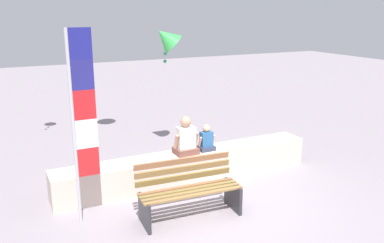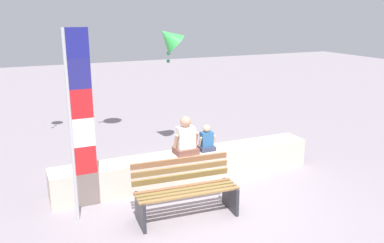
{
  "view_description": "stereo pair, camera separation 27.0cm",
  "coord_description": "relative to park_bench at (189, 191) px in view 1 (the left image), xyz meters",
  "views": [
    {
      "loc": [
        -3.13,
        -5.18,
        3.14
      ],
      "look_at": [
        0.08,
        1.29,
        1.15
      ],
      "focal_mm": 37.92,
      "sensor_mm": 36.0,
      "label": 1
    },
    {
      "loc": [
        -2.89,
        -5.29,
        3.14
      ],
      "look_at": [
        0.08,
        1.29,
        1.15
      ],
      "focal_mm": 37.92,
      "sensor_mm": 36.0,
      "label": 2
    }
  ],
  "objects": [
    {
      "name": "park_bench",
      "position": [
        0.0,
        0.0,
        0.0
      ],
      "size": [
        1.64,
        0.71,
        0.88
      ],
      "color": "olive",
      "rests_on": "ground"
    },
    {
      "name": "seawall_ledge",
      "position": [
        0.59,
        1.24,
        -0.14
      ],
      "size": [
        5.04,
        0.57,
        0.55
      ],
      "primitive_type": "cube",
      "color": "beige",
      "rests_on": "ground"
    },
    {
      "name": "person_adult",
      "position": [
        0.53,
        1.22,
        0.41
      ],
      "size": [
        0.47,
        0.34,
        0.72
      ],
      "color": "brown",
      "rests_on": "seawall_ledge"
    },
    {
      "name": "person_child",
      "position": [
        0.97,
        1.22,
        0.33
      ],
      "size": [
        0.33,
        0.24,
        0.51
      ],
      "color": "#323850",
      "rests_on": "seawall_ledge"
    },
    {
      "name": "flag_banner",
      "position": [
        -1.47,
        0.54,
        1.26
      ],
      "size": [
        0.37,
        0.05,
        2.91
      ],
      "color": "#B7B7BC",
      "rests_on": "ground"
    },
    {
      "name": "ground_plane",
      "position": [
        0.59,
        -0.05,
        -0.42
      ],
      "size": [
        40.0,
        40.0,
        0.0
      ],
      "primitive_type": "plane",
      "color": "gray"
    },
    {
      "name": "kite_green",
      "position": [
        0.89,
        2.93,
        2.15
      ],
      "size": [
        0.78,
        0.68,
        0.91
      ],
      "color": "green"
    }
  ]
}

